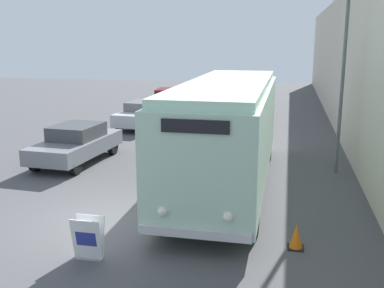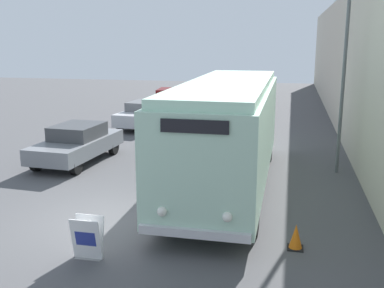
{
  "view_description": "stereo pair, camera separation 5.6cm",
  "coord_description": "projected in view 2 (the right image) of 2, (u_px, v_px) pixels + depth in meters",
  "views": [
    {
      "loc": [
        4.52,
        -10.32,
        4.63
      ],
      "look_at": [
        2.09,
        0.96,
        1.94
      ],
      "focal_mm": 42.0,
      "sensor_mm": 36.0,
      "label": 1
    },
    {
      "loc": [
        4.57,
        -10.31,
        4.63
      ],
      "look_at": [
        2.09,
        0.96,
        1.94
      ],
      "focal_mm": 42.0,
      "sensor_mm": 36.0,
      "label": 2
    }
  ],
  "objects": [
    {
      "name": "parked_car_near",
      "position": [
        77.0,
        143.0,
        17.27
      ],
      "size": [
        2.14,
        4.49,
        1.46
      ],
      "rotation": [
        0.0,
        0.0,
        -0.06
      ],
      "color": "black",
      "rests_on": "ground_plane"
    },
    {
      "name": "streetlamp",
      "position": [
        346.0,
        41.0,
        15.04
      ],
      "size": [
        0.36,
        0.36,
        7.17
      ],
      "color": "#595E60",
      "rests_on": "ground_plane"
    },
    {
      "name": "building_wall_right",
      "position": [
        353.0,
        68.0,
        19.06
      ],
      "size": [
        0.3,
        60.0,
        6.91
      ],
      "color": "beige",
      "rests_on": "ground_plane"
    },
    {
      "name": "parked_car_far",
      "position": [
        170.0,
        100.0,
        29.27
      ],
      "size": [
        2.21,
        4.64,
        1.52
      ],
      "rotation": [
        0.0,
        0.0,
        0.1
      ],
      "color": "black",
      "rests_on": "ground_plane"
    },
    {
      "name": "vintage_bus",
      "position": [
        228.0,
        129.0,
        14.08
      ],
      "size": [
        2.59,
        10.06,
        3.4
      ],
      "color": "black",
      "rests_on": "ground_plane"
    },
    {
      "name": "parked_car_mid",
      "position": [
        145.0,
        114.0,
        24.13
      ],
      "size": [
        2.31,
        4.27,
        1.4
      ],
      "rotation": [
        0.0,
        0.0,
        -0.1
      ],
      "color": "black",
      "rests_on": "ground_plane"
    },
    {
      "name": "traffic_cone",
      "position": [
        296.0,
        237.0,
        10.13
      ],
      "size": [
        0.36,
        0.36,
        0.58
      ],
      "color": "black",
      "rests_on": "ground_plane"
    },
    {
      "name": "sign_board",
      "position": [
        88.0,
        239.0,
        9.64
      ],
      "size": [
        0.66,
        0.36,
        0.95
      ],
      "color": "gray",
      "rests_on": "ground_plane"
    },
    {
      "name": "ground_plane",
      "position": [
        107.0,
        220.0,
        11.82
      ],
      "size": [
        80.0,
        80.0,
        0.0
      ],
      "primitive_type": "plane",
      "color": "#4C4C4F"
    }
  ]
}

